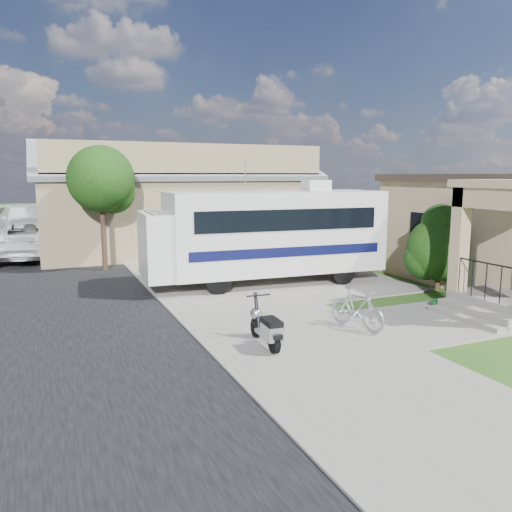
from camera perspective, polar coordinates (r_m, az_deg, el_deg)
name	(u,v)px	position (r m, az deg, el deg)	size (l,w,h in m)	color
ground	(317,324)	(12.09, 6.96, -7.69)	(120.00, 120.00, 0.00)	#224913
sidewalk_slab	(173,261)	(20.84, -9.50, -0.51)	(4.00, 80.00, 0.06)	slate
driveway_slab	(287,281)	(16.60, 3.60, -2.90)	(7.00, 6.00, 0.05)	slate
walk_slab	(444,319)	(13.09, 20.74, -6.80)	(4.00, 3.00, 0.05)	slate
warehouse	(172,207)	(24.69, -9.60, 5.56)	(12.50, 8.40, 5.04)	#7C6C4D
street_tree_a	(104,182)	(19.14, -17.00, 8.05)	(2.44, 2.40, 4.58)	#302115
street_tree_b	(82,177)	(29.09, -19.30, 8.48)	(2.44, 2.40, 4.73)	#302115
street_tree_c	(72,181)	(38.07, -20.31, 8.04)	(2.44, 2.40, 4.42)	#302115
motorhome	(266,232)	(16.08, 1.14, 2.73)	(7.81, 2.89, 3.93)	beige
shrub	(439,246)	(16.37, 20.21, 1.10)	(2.15, 2.06, 2.64)	#302115
scooter	(267,328)	(10.19, 1.22, -8.22)	(0.52, 1.50, 0.99)	black
bicycle	(357,311)	(11.57, 11.46, -6.20)	(0.43, 1.54, 0.92)	#A3A3AB
pickup_truck	(33,238)	(23.38, -24.12, 1.87)	(2.79, 6.06, 1.68)	white
van	(26,223)	(30.56, -24.82, 3.49)	(2.55, 6.27, 1.82)	white
garden_hose	(439,305)	(14.22, 20.19, -5.25)	(0.40, 0.40, 0.18)	#125D21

